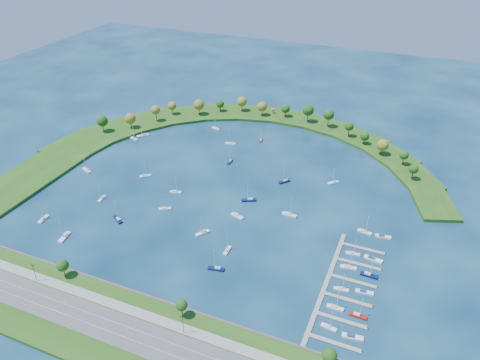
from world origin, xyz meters
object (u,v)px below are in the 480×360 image
at_px(moored_boat_0, 118,219).
at_px(docked_boat_6, 348,267).
at_px(moored_boat_6, 102,198).
at_px(moored_boat_14, 176,192).
at_px(docked_boat_9, 373,259).
at_px(docked_boat_8, 353,253).
at_px(docked_boat_4, 341,289).
at_px(moored_boat_1, 249,200).
at_px(moored_boat_16, 43,219).
at_px(moored_boat_11, 261,140).
at_px(moored_boat_17, 87,170).
at_px(moored_boat_20, 202,232).
at_px(moored_boat_5, 134,138).
at_px(docked_boat_7, 369,275).
at_px(dock_system, 341,287).
at_px(moored_boat_9, 216,128).
at_px(moored_boat_4, 145,175).
at_px(docked_boat_3, 358,315).
at_px(harbor_tower, 273,111).
at_px(docked_boat_1, 352,337).
at_px(moored_boat_15, 289,214).
at_px(docked_boat_10, 365,231).
at_px(moored_boat_2, 237,215).
at_px(moored_boat_12, 216,268).
at_px(moored_boat_7, 334,182).
at_px(moored_boat_3, 284,181).
at_px(moored_boat_18, 227,250).
at_px(docked_boat_11, 383,236).
at_px(docked_boat_0, 329,327).
at_px(moored_boat_10, 230,161).
at_px(moored_boat_8, 231,143).
at_px(docked_boat_2, 335,307).
at_px(moored_boat_21, 64,236).
at_px(moored_boat_13, 143,135).

height_order(moored_boat_0, docked_boat_6, moored_boat_0).
bearing_deg(moored_boat_6, moored_boat_14, 117.06).
bearing_deg(docked_boat_9, docked_boat_8, -172.85).
height_order(moored_boat_0, docked_boat_4, moored_boat_0).
distance_m(moored_boat_1, moored_boat_16, 120.41).
bearing_deg(moored_boat_11, docked_boat_9, -146.42).
distance_m(moored_boat_17, moored_boat_20, 108.33).
xyz_separation_m(moored_boat_5, moored_boat_17, (-2.05, -53.34, 0.06)).
height_order(moored_boat_6, docked_boat_7, docked_boat_7).
xyz_separation_m(dock_system, moored_boat_9, (-131.33, 136.57, 0.52)).
distance_m(moored_boat_4, docked_boat_3, 166.92).
relative_size(harbor_tower, dock_system, 0.05).
bearing_deg(docked_boat_1, dock_system, 104.07).
relative_size(moored_boat_20, docked_boat_8, 1.11).
height_order(moored_boat_15, moored_boat_20, moored_boat_15).
distance_m(moored_boat_9, docked_boat_10, 160.99).
relative_size(dock_system, moored_boat_9, 7.56).
bearing_deg(docked_boat_4, moored_boat_4, 150.39).
relative_size(moored_boat_0, docked_boat_6, 1.07).
height_order(docked_boat_4, docked_boat_6, docked_boat_6).
xyz_separation_m(moored_boat_5, moored_boat_15, (140.67, -49.07, 0.07)).
distance_m(moored_boat_1, moored_boat_2, 17.94).
distance_m(dock_system, docked_boat_7, 17.14).
bearing_deg(moored_boat_1, moored_boat_12, 70.08).
height_order(moored_boat_0, moored_boat_17, moored_boat_0).
height_order(moored_boat_7, docked_boat_8, moored_boat_7).
distance_m(moored_boat_3, moored_boat_17, 134.09).
xyz_separation_m(moored_boat_2, moored_boat_17, (-115.13, 8.74, 0.00)).
xyz_separation_m(moored_boat_17, moored_boat_20, (103.82, -30.92, -0.01)).
relative_size(moored_boat_18, docked_boat_6, 0.91).
xyz_separation_m(moored_boat_5, moored_boat_16, (11.48, -108.49, 0.05)).
distance_m(docked_boat_6, docked_boat_11, 34.32).
bearing_deg(moored_boat_12, moored_boat_18, -98.23).
distance_m(moored_boat_6, docked_boat_6, 152.59).
distance_m(moored_boat_18, docked_boat_0, 67.84).
bearing_deg(moored_boat_10, moored_boat_17, -61.54).
distance_m(moored_boat_8, docked_boat_4, 161.55).
height_order(moored_boat_9, docked_boat_2, docked_boat_2).
distance_m(moored_boat_10, moored_boat_16, 126.06).
height_order(moored_boat_21, docked_boat_1, moored_boat_21).
xyz_separation_m(moored_boat_9, docked_boat_11, (143.91, -89.49, -0.24)).
height_order(moored_boat_6, docked_boat_3, docked_boat_3).
xyz_separation_m(moored_boat_12, moored_boat_18, (-0.69, 14.92, -0.03)).
bearing_deg(moored_boat_9, moored_boat_18, 134.23).
distance_m(moored_boat_3, docked_boat_9, 85.45).
relative_size(moored_boat_13, docked_boat_0, 1.31).
height_order(moored_boat_7, moored_boat_15, moored_boat_15).
distance_m(docked_boat_0, docked_boat_11, 74.05).
relative_size(moored_boat_2, moored_boat_13, 0.90).
bearing_deg(moored_boat_6, docked_boat_8, 87.79).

